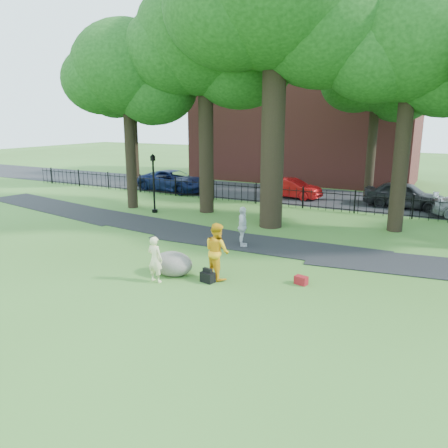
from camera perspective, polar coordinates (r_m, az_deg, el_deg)
The scene contains 17 objects.
ground at distance 15.59m, azimuth -3.66°, elevation -5.88°, with size 120.00×120.00×0.00m, color #375A1F.
footpath at distance 18.47m, azimuth 5.35°, elevation -2.75°, with size 36.00×2.60×0.03m, color black.
street at distance 29.97m, azimuth 12.56°, elevation 3.41°, with size 80.00×7.00×0.02m, color black.
iron_fence at distance 26.09m, azimuth 10.24°, elevation 3.34°, with size 44.00×0.04×1.20m.
brick_building at distance 38.33m, azimuth 10.45°, elevation 14.73°, with size 18.00×8.00×12.00m, color brown.
big_tree at distance 21.56m, azimuth 7.32°, elevation 26.84°, with size 10.08×8.61×14.37m.
tree_row at distance 22.28m, azimuth 9.42°, elevation 21.14°, with size 26.82×7.96×12.42m.
woman at distance 14.34m, azimuth -8.99°, elevation -4.58°, with size 0.56×0.37×1.53m, color beige.
man at distance 14.44m, azimuth -0.90°, elevation -3.53°, with size 0.92×0.72×1.89m, color orange.
pedestrian at distance 17.95m, azimuth 2.43°, elevation -0.38°, with size 0.99×0.41×1.69m, color silver.
boulder at distance 15.06m, azimuth -6.74°, elevation -4.98°, with size 1.44×1.09×0.84m, color #655F54.
lamppost at distance 24.66m, azimuth -9.16°, elevation 5.17°, with size 0.33×0.33×3.29m.
backpack at distance 14.32m, azimuth -2.15°, elevation -6.96°, with size 0.45×0.28×0.34m, color black.
red_bag at distance 14.36m, azimuth 10.04°, elevation -7.25°, with size 0.40×0.25×0.27m, color maroon.
red_sedan at distance 29.34m, azimuth 8.86°, elevation 4.62°, with size 1.36×3.89×1.28m, color #A80C0D.
navy_van at distance 31.87m, azimuth -6.59°, elevation 5.62°, with size 2.50×5.42×1.51m, color #0C163E.
grey_car at distance 27.90m, azimuth 22.52°, elevation 3.53°, with size 1.82×4.53×1.54m, color black.
Camera 1 is at (7.74, -12.48, 5.25)m, focal length 35.00 mm.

